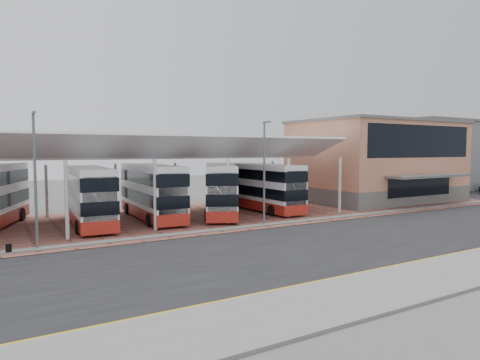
{
  "coord_description": "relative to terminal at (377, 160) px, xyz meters",
  "views": [
    {
      "loc": [
        -16.36,
        -21.06,
        5.87
      ],
      "look_at": [
        1.36,
        8.89,
        3.44
      ],
      "focal_mm": 32.0,
      "sensor_mm": 36.0,
      "label": 1
    }
  ],
  "objects": [
    {
      "name": "warehouse",
      "position": [
        25.0,
        10.08,
        0.5
      ],
      "size": [
        30.5,
        20.5,
        10.25
      ],
      "color": "slate",
      "rests_on": "ground"
    },
    {
      "name": "road",
      "position": [
        -23.0,
        -14.92,
        -4.65
      ],
      "size": [
        120.0,
        14.0,
        0.02
      ],
      "primitive_type": "cube",
      "color": "black",
      "rests_on": "ground"
    },
    {
      "name": "north_kerb",
      "position": [
        -23.0,
        -7.72,
        -4.59
      ],
      "size": [
        120.0,
        0.8,
        0.14
      ],
      "primitive_type": "cube",
      "color": "slate",
      "rests_on": "ground"
    },
    {
      "name": "lamp_east",
      "position": [
        -21.0,
        -7.65,
        -0.3
      ],
      "size": [
        0.16,
        0.9,
        8.07
      ],
      "color": "slate",
      "rests_on": "ground"
    },
    {
      "name": "forecourt",
      "position": [
        -21.0,
        -0.92,
        -4.63
      ],
      "size": [
        72.0,
        16.0,
        0.06
      ],
      "primitive_type": "cube",
      "color": "brown",
      "rests_on": "ground"
    },
    {
      "name": "bus_3",
      "position": [
        -27.48,
        -0.24,
        -2.32
      ],
      "size": [
        3.14,
        11.22,
        4.58
      ],
      "rotation": [
        0.0,
        0.0,
        -0.04
      ],
      "color": "white",
      "rests_on": "forecourt"
    },
    {
      "name": "suitcase",
      "position": [
        -38.5,
        -7.92,
        -4.33
      ],
      "size": [
        0.31,
        0.22,
        0.54
      ],
      "primitive_type": "cube",
      "color": "black",
      "rests_on": "forecourt"
    },
    {
      "name": "lamp_west",
      "position": [
        -37.0,
        -7.65,
        -0.3
      ],
      "size": [
        0.16,
        0.9,
        8.07
      ],
      "color": "slate",
      "rests_on": "ground"
    },
    {
      "name": "yellow_line_near",
      "position": [
        -23.0,
        -20.92,
        -4.63
      ],
      "size": [
        120.0,
        0.12,
        0.01
      ],
      "primitive_type": "cube",
      "color": "#E7AB00",
      "rests_on": "road"
    },
    {
      "name": "terminal",
      "position": [
        0.0,
        0.0,
        0.0
      ],
      "size": [
        18.4,
        14.4,
        9.25
      ],
      "color": "#605E5A",
      "rests_on": "ground"
    },
    {
      "name": "canopy",
      "position": [
        -29.0,
        0.01,
        1.14
      ],
      "size": [
        37.0,
        11.63,
        7.07
      ],
      "color": "silver",
      "rests_on": "ground"
    },
    {
      "name": "ground",
      "position": [
        -23.0,
        -13.92,
        -4.66
      ],
      "size": [
        140.0,
        140.0,
        0.0
      ],
      "primitive_type": "plane",
      "color": "#4D4F4A"
    },
    {
      "name": "bus_2",
      "position": [
        -32.69,
        -0.68,
        -2.36
      ],
      "size": [
        3.22,
        11.04,
        4.5
      ],
      "rotation": [
        0.0,
        0.0,
        -0.06
      ],
      "color": "white",
      "rests_on": "forecourt"
    },
    {
      "name": "sidewalk",
      "position": [
        -23.0,
        -22.92,
        -4.59
      ],
      "size": [
        120.0,
        4.0,
        0.14
      ],
      "primitive_type": "cube",
      "color": "slate",
      "rests_on": "ground"
    },
    {
      "name": "bus_5",
      "position": [
        -16.61,
        -0.69,
        -2.37
      ],
      "size": [
        2.81,
        10.92,
        4.49
      ],
      "rotation": [
        0.0,
        0.0,
        -0.01
      ],
      "color": "white",
      "rests_on": "forecourt"
    },
    {
      "name": "yellow_line_far",
      "position": [
        -23.0,
        -20.62,
        -4.63
      ],
      "size": [
        120.0,
        0.12,
        0.01
      ],
      "primitive_type": "cube",
      "color": "#E7AB00",
      "rests_on": "road"
    },
    {
      "name": "bus_4",
      "position": [
        -21.49,
        -1.36,
        -2.34
      ],
      "size": [
        7.21,
        10.98,
        4.54
      ],
      "rotation": [
        0.0,
        0.0,
        -0.47
      ],
      "color": "white",
      "rests_on": "forecourt"
    }
  ]
}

